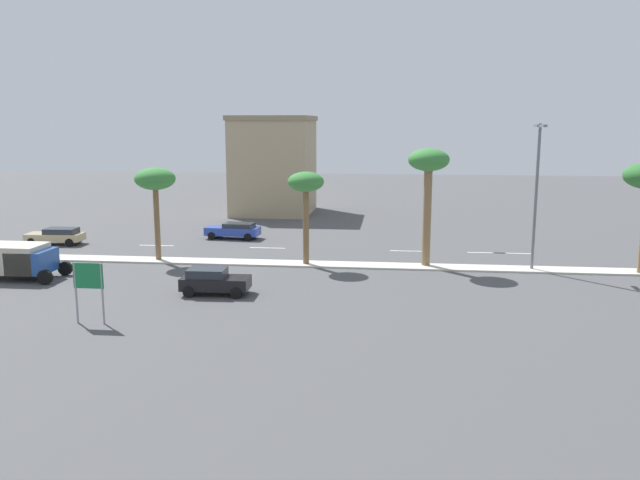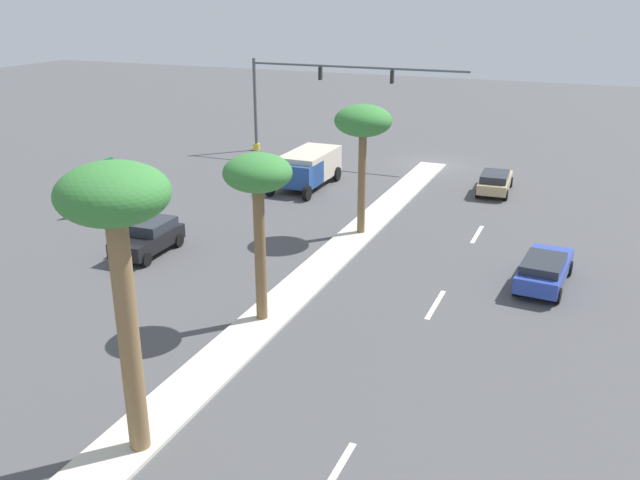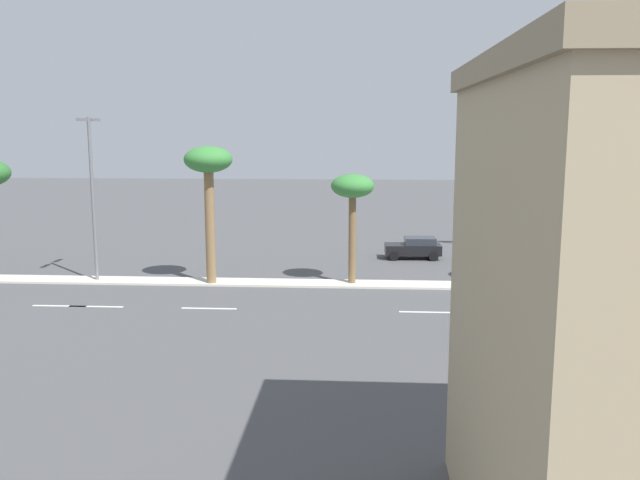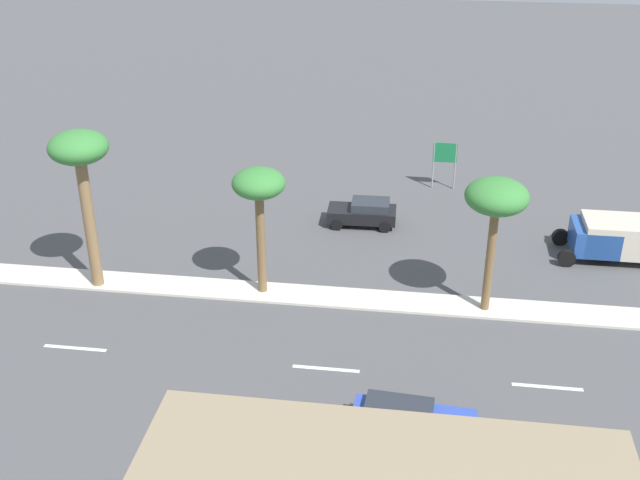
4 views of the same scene
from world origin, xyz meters
TOP-DOWN VIEW (x-y plane):
  - ground_plane at (0.00, 28.79)m, footprint 160.00×160.00m
  - median_curb at (0.00, 37.01)m, footprint 1.80×74.03m
  - lane_stripe_trailing at (-5.62, 13.64)m, footprint 0.20×2.80m
  - lane_stripe_rear at (-5.62, 22.58)m, footprint 0.20×2.80m
  - lane_stripe_inboard at (-5.62, 33.49)m, footprint 0.20×2.80m
  - lane_stripe_mid at (-5.62, 41.20)m, footprint 0.20×2.80m
  - lane_stripe_center at (-5.62, 39.29)m, footprint 0.20×2.80m
  - directional_road_sign at (14.14, 17.77)m, footprint 0.10×1.49m
  - palm_tree_left at (-0.11, 15.87)m, footprint 2.79×2.79m
  - palm_tree_outboard at (0.09, 26.41)m, footprint 2.45×2.45m
  - palm_tree_trailing at (-0.39, 34.53)m, footprint 2.72×2.72m
  - street_lamp_right at (-0.04, 41.44)m, footprint 2.90×0.24m
  - sedan_black_right at (8.21, 22.22)m, footprint 1.93×3.87m
  - sedan_blue_front at (-9.33, 19.01)m, footprint 2.13×4.61m
  - box_truck at (5.99, 8.76)m, footprint 2.70×6.16m

SIDE VIEW (x-z plane):
  - ground_plane at x=0.00m, z-range 0.00..0.00m
  - lane_stripe_trailing at x=-5.62m, z-range 0.00..0.01m
  - lane_stripe_rear at x=-5.62m, z-range 0.00..0.01m
  - lane_stripe_inboard at x=-5.62m, z-range 0.00..0.01m
  - lane_stripe_mid at x=-5.62m, z-range 0.00..0.01m
  - lane_stripe_center at x=-5.62m, z-range 0.00..0.01m
  - median_curb at x=0.00m, z-range 0.00..0.12m
  - sedan_blue_front at x=-9.33m, z-range 0.07..1.41m
  - sedan_black_right at x=8.21m, z-range 0.04..1.54m
  - box_truck at x=5.99m, z-range 0.16..2.33m
  - directional_road_sign at x=14.14m, z-range 0.63..3.63m
  - palm_tree_outboard at x=0.09m, z-range 2.28..8.56m
  - palm_tree_left at x=-0.11m, z-range 2.39..8.83m
  - street_lamp_right at x=-0.04m, z-range 0.96..10.40m
  - palm_tree_trailing at x=-0.39m, z-range 2.71..10.55m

